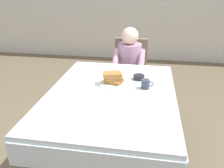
{
  "coord_description": "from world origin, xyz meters",
  "views": [
    {
      "loc": [
        0.3,
        -1.82,
        1.62
      ],
      "look_at": [
        -0.0,
        0.05,
        0.79
      ],
      "focal_mm": 37.27,
      "sensor_mm": 36.0,
      "label": 1
    }
  ],
  "objects_px": {
    "diner_person": "(129,63)",
    "bowl_butter": "(139,77)",
    "fork_left_of_plate": "(93,83)",
    "spoon_near_edge": "(109,100)",
    "breakfast_stack": "(113,78)",
    "cup_coffee": "(146,84)",
    "dining_table_main": "(112,100)",
    "knife_right_of_plate": "(134,86)",
    "chair_diner": "(130,69)",
    "plate_breakfast": "(113,83)"
  },
  "relations": [
    {
      "from": "cup_coffee",
      "to": "spoon_near_edge",
      "type": "height_order",
      "value": "cup_coffee"
    },
    {
      "from": "breakfast_stack",
      "to": "bowl_butter",
      "type": "bearing_deg",
      "value": 34.36
    },
    {
      "from": "chair_diner",
      "to": "plate_breakfast",
      "type": "distance_m",
      "value": 1.04
    },
    {
      "from": "dining_table_main",
      "to": "cup_coffee",
      "type": "relative_size",
      "value": 13.49
    },
    {
      "from": "chair_diner",
      "to": "fork_left_of_plate",
      "type": "bearing_deg",
      "value": 76.03
    },
    {
      "from": "chair_diner",
      "to": "plate_breakfast",
      "type": "relative_size",
      "value": 3.32
    },
    {
      "from": "dining_table_main",
      "to": "fork_left_of_plate",
      "type": "distance_m",
      "value": 0.26
    },
    {
      "from": "diner_person",
      "to": "breakfast_stack",
      "type": "bearing_deg",
      "value": 85.41
    },
    {
      "from": "chair_diner",
      "to": "cup_coffee",
      "type": "xyz_separation_m",
      "value": [
        0.23,
        -1.06,
        0.25
      ]
    },
    {
      "from": "chair_diner",
      "to": "bowl_butter",
      "type": "distance_m",
      "value": 0.9
    },
    {
      "from": "plate_breakfast",
      "to": "cup_coffee",
      "type": "distance_m",
      "value": 0.31
    },
    {
      "from": "diner_person",
      "to": "bowl_butter",
      "type": "relative_size",
      "value": 10.18
    },
    {
      "from": "knife_right_of_plate",
      "to": "cup_coffee",
      "type": "bearing_deg",
      "value": -99.94
    },
    {
      "from": "bowl_butter",
      "to": "spoon_near_edge",
      "type": "xyz_separation_m",
      "value": [
        -0.21,
        -0.49,
        -0.02
      ]
    },
    {
      "from": "chair_diner",
      "to": "bowl_butter",
      "type": "bearing_deg",
      "value": 100.7
    },
    {
      "from": "plate_breakfast",
      "to": "fork_left_of_plate",
      "type": "relative_size",
      "value": 1.56
    },
    {
      "from": "chair_diner",
      "to": "spoon_near_edge",
      "type": "height_order",
      "value": "chair_diner"
    },
    {
      "from": "bowl_butter",
      "to": "fork_left_of_plate",
      "type": "relative_size",
      "value": 0.61
    },
    {
      "from": "diner_person",
      "to": "cup_coffee",
      "type": "distance_m",
      "value": 0.94
    },
    {
      "from": "bowl_butter",
      "to": "fork_left_of_plate",
      "type": "xyz_separation_m",
      "value": [
        -0.42,
        -0.18,
        -0.02
      ]
    },
    {
      "from": "diner_person",
      "to": "dining_table_main",
      "type": "bearing_deg",
      "value": 86.73
    },
    {
      "from": "breakfast_stack",
      "to": "bowl_butter",
      "type": "relative_size",
      "value": 1.87
    },
    {
      "from": "breakfast_stack",
      "to": "fork_left_of_plate",
      "type": "height_order",
      "value": "breakfast_stack"
    },
    {
      "from": "diner_person",
      "to": "fork_left_of_plate",
      "type": "height_order",
      "value": "diner_person"
    },
    {
      "from": "spoon_near_edge",
      "to": "breakfast_stack",
      "type": "bearing_deg",
      "value": 91.08
    },
    {
      "from": "fork_left_of_plate",
      "to": "bowl_butter",
      "type": "bearing_deg",
      "value": -61.6
    },
    {
      "from": "dining_table_main",
      "to": "breakfast_stack",
      "type": "distance_m",
      "value": 0.22
    },
    {
      "from": "dining_table_main",
      "to": "fork_left_of_plate",
      "type": "xyz_separation_m",
      "value": [
        -0.2,
        0.14,
        0.09
      ]
    },
    {
      "from": "knife_right_of_plate",
      "to": "spoon_near_edge",
      "type": "xyz_separation_m",
      "value": [
        -0.17,
        -0.31,
        0.0
      ]
    },
    {
      "from": "bowl_butter",
      "to": "spoon_near_edge",
      "type": "distance_m",
      "value": 0.53
    },
    {
      "from": "cup_coffee",
      "to": "bowl_butter",
      "type": "bearing_deg",
      "value": 109.2
    },
    {
      "from": "plate_breakfast",
      "to": "fork_left_of_plate",
      "type": "bearing_deg",
      "value": -173.99
    },
    {
      "from": "breakfast_stack",
      "to": "knife_right_of_plate",
      "type": "distance_m",
      "value": 0.2
    },
    {
      "from": "breakfast_stack",
      "to": "cup_coffee",
      "type": "distance_m",
      "value": 0.31
    },
    {
      "from": "plate_breakfast",
      "to": "spoon_near_edge",
      "type": "distance_m",
      "value": 0.33
    },
    {
      "from": "plate_breakfast",
      "to": "fork_left_of_plate",
      "type": "xyz_separation_m",
      "value": [
        -0.19,
        -0.02,
        -0.01
      ]
    },
    {
      "from": "spoon_near_edge",
      "to": "bowl_butter",
      "type": "bearing_deg",
      "value": 64.51
    },
    {
      "from": "knife_right_of_plate",
      "to": "breakfast_stack",
      "type": "bearing_deg",
      "value": 88.98
    },
    {
      "from": "plate_breakfast",
      "to": "cup_coffee",
      "type": "xyz_separation_m",
      "value": [
        0.3,
        -0.05,
        0.03
      ]
    },
    {
      "from": "bowl_butter",
      "to": "diner_person",
      "type": "bearing_deg",
      "value": 103.02
    },
    {
      "from": "breakfast_stack",
      "to": "cup_coffee",
      "type": "xyz_separation_m",
      "value": [
        0.3,
        -0.05,
        -0.02
      ]
    },
    {
      "from": "knife_right_of_plate",
      "to": "diner_person",
      "type": "bearing_deg",
      "value": 12.82
    },
    {
      "from": "diner_person",
      "to": "bowl_butter",
      "type": "height_order",
      "value": "diner_person"
    },
    {
      "from": "bowl_butter",
      "to": "dining_table_main",
      "type": "bearing_deg",
      "value": -124.78
    },
    {
      "from": "diner_person",
      "to": "spoon_near_edge",
      "type": "relative_size",
      "value": 7.47
    },
    {
      "from": "diner_person",
      "to": "fork_left_of_plate",
      "type": "distance_m",
      "value": 0.91
    },
    {
      "from": "bowl_butter",
      "to": "spoon_near_edge",
      "type": "relative_size",
      "value": 0.73
    },
    {
      "from": "fork_left_of_plate",
      "to": "knife_right_of_plate",
      "type": "distance_m",
      "value": 0.38
    },
    {
      "from": "diner_person",
      "to": "knife_right_of_plate",
      "type": "bearing_deg",
      "value": 98.05
    },
    {
      "from": "fork_left_of_plate",
      "to": "dining_table_main",
      "type": "bearing_deg",
      "value": -119.57
    }
  ]
}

